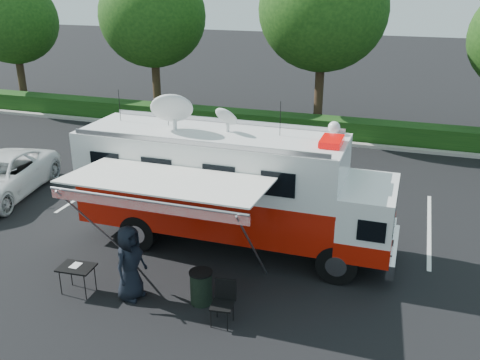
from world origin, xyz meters
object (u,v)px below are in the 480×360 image
(command_truck, at_px, (232,187))
(folding_table, at_px, (76,268))
(trash_bin, at_px, (201,287))
(white_suv, at_px, (2,196))

(command_truck, height_order, folding_table, command_truck)
(trash_bin, bearing_deg, white_suv, 157.45)
(command_truck, height_order, white_suv, command_truck)
(command_truck, xyz_separation_m, white_suv, (-9.17, 0.87, -1.86))
(folding_table, bearing_deg, command_truck, 51.63)
(white_suv, distance_m, folding_table, 7.77)
(white_suv, bearing_deg, command_truck, -14.98)
(folding_table, relative_size, trash_bin, 1.05)
(white_suv, relative_size, trash_bin, 6.16)
(folding_table, xyz_separation_m, trash_bin, (3.12, 0.56, -0.26))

